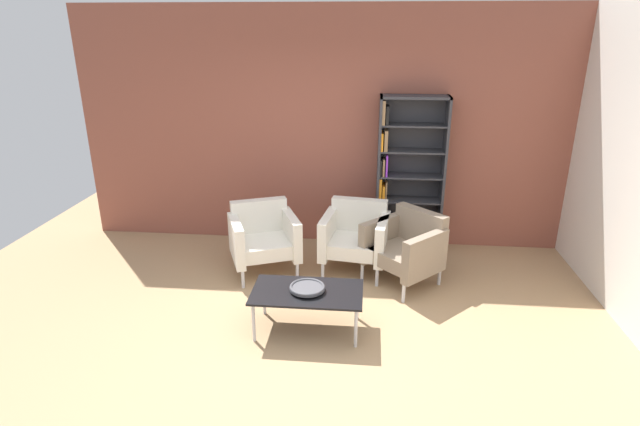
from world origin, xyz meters
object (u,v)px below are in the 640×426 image
(coffee_table_low, at_px, (307,294))
(decorative_bowl, at_px, (307,288))
(armchair_near_window, at_px, (356,236))
(bookshelf_tall, at_px, (405,177))
(armchair_spare_guest, at_px, (406,246))
(armchair_corner_red, at_px, (263,237))

(coffee_table_low, xyz_separation_m, decorative_bowl, (-0.00, -0.00, 0.07))
(decorative_bowl, height_order, armchair_near_window, armchair_near_window)
(bookshelf_tall, bearing_deg, armchair_spare_guest, -90.73)
(coffee_table_low, bearing_deg, armchair_near_window, 72.98)
(decorative_bowl, distance_m, armchair_spare_guest, 1.41)
(bookshelf_tall, relative_size, armchair_near_window, 2.38)
(bookshelf_tall, distance_m, armchair_spare_guest, 1.05)
(decorative_bowl, xyz_separation_m, armchair_corner_red, (-0.64, 1.16, -0.02))
(coffee_table_low, relative_size, armchair_near_window, 1.25)
(coffee_table_low, relative_size, armchair_corner_red, 1.11)
(armchair_spare_guest, bearing_deg, armchair_corner_red, -139.48)
(coffee_table_low, bearing_deg, armchair_spare_guest, 47.89)
(armchair_near_window, xyz_separation_m, armchair_spare_guest, (0.55, -0.24, 0.00))
(decorative_bowl, xyz_separation_m, armchair_near_window, (0.40, 1.29, -0.02))
(decorative_bowl, xyz_separation_m, armchair_spare_guest, (0.95, 1.05, -0.02))
(armchair_corner_red, bearing_deg, decorative_bowl, -83.60)
(decorative_bowl, bearing_deg, armchair_near_window, 72.98)
(bookshelf_tall, bearing_deg, armchair_near_window, -129.92)
(bookshelf_tall, xyz_separation_m, armchair_corner_red, (-1.60, -0.80, -0.52))
(bookshelf_tall, xyz_separation_m, coffee_table_low, (-0.96, -1.96, -0.56))
(armchair_near_window, bearing_deg, decorative_bowl, -99.09)
(decorative_bowl, bearing_deg, bookshelf_tall, 64.00)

